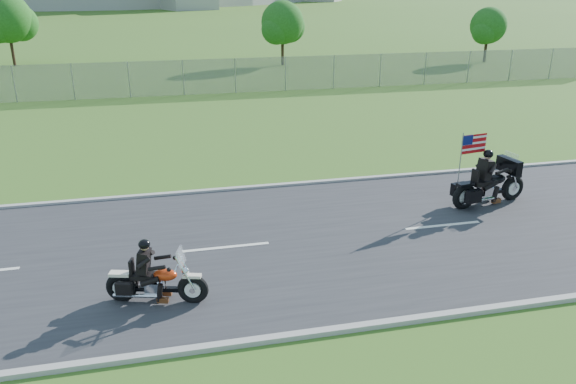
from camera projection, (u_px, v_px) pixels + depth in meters
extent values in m
plane|color=#36581B|center=(302.00, 241.00, 14.69)|extent=(420.00, 420.00, 0.00)
cube|color=#28282B|center=(302.00, 240.00, 14.68)|extent=(120.00, 8.00, 0.04)
cube|color=#9E9B93|center=(272.00, 186.00, 18.35)|extent=(120.00, 0.18, 0.12)
cube|color=#9E9B93|center=(353.00, 328.00, 10.99)|extent=(120.00, 0.18, 0.12)
cube|color=gray|center=(129.00, 80.00, 31.47)|extent=(60.00, 0.03, 2.00)
cylinder|color=#382316|center=(283.00, 48.00, 42.74)|extent=(0.22, 0.22, 2.52)
sphere|color=#1D4A13|center=(282.00, 22.00, 42.05)|extent=(3.20, 3.20, 3.20)
sphere|color=#1D4A13|center=(289.00, 27.00, 42.75)|extent=(2.40, 2.40, 2.40)
sphere|color=#1D4A13|center=(276.00, 29.00, 41.73)|extent=(2.24, 2.24, 2.24)
cylinder|color=#382316|center=(12.00, 47.00, 42.19)|extent=(0.22, 0.22, 2.80)
sphere|color=#1D4A13|center=(7.00, 18.00, 41.43)|extent=(3.60, 3.60, 3.60)
sphere|color=#1D4A13|center=(20.00, 23.00, 42.21)|extent=(2.70, 2.70, 2.70)
cylinder|color=#382316|center=(486.00, 48.00, 44.27)|extent=(0.22, 0.22, 2.24)
sphere|color=#1D4A13|center=(488.00, 25.00, 43.66)|extent=(2.80, 2.80, 2.80)
sphere|color=#1D4A13|center=(491.00, 29.00, 44.28)|extent=(2.10, 2.10, 2.10)
sphere|color=#1D4A13|center=(485.00, 31.00, 43.39)|extent=(1.96, 1.96, 1.96)
torus|color=black|center=(193.00, 289.00, 11.78)|extent=(0.68, 0.33, 0.67)
torus|color=black|center=(121.00, 287.00, 11.85)|extent=(0.68, 0.33, 0.67)
ellipsoid|color=#BC300D|center=(165.00, 275.00, 11.69)|extent=(0.56, 0.41, 0.25)
cube|color=black|center=(143.00, 276.00, 11.72)|extent=(0.55, 0.39, 0.11)
cube|color=black|center=(144.00, 261.00, 11.60)|extent=(0.30, 0.40, 0.49)
sphere|color=black|center=(144.00, 244.00, 11.45)|extent=(0.30, 0.30, 0.24)
cube|color=silver|center=(181.00, 257.00, 11.52)|extent=(0.15, 0.41, 0.36)
torus|color=black|center=(512.00, 188.00, 17.18)|extent=(0.82, 0.33, 0.80)
torus|color=black|center=(464.00, 197.00, 16.52)|extent=(0.82, 0.33, 0.80)
ellipsoid|color=black|center=(497.00, 179.00, 16.80)|extent=(0.65, 0.44, 0.30)
cube|color=black|center=(482.00, 183.00, 16.61)|extent=(0.64, 0.42, 0.13)
cube|color=black|center=(485.00, 169.00, 16.48)|extent=(0.33, 0.47, 0.59)
sphere|color=black|center=(488.00, 154.00, 16.33)|extent=(0.34, 0.34, 0.29)
cube|color=black|center=(509.00, 165.00, 16.81)|extent=(0.38, 0.89, 0.43)
cube|color=#B70C11|center=(474.00, 144.00, 16.27)|extent=(0.85, 0.17, 0.56)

